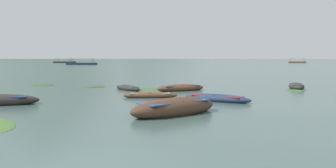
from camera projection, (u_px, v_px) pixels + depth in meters
name	position (u px, v px, depth m)	size (l,w,h in m)	color
ground_plane	(195.00, 59.00, 1499.99)	(6000.00, 6000.00, 0.00)	#425B56
mountain_1	(35.00, 8.00, 1973.51)	(1355.93, 1355.93, 541.06)	#56665B
mountain_2	(135.00, 37.00, 1630.69)	(712.89, 712.89, 189.03)	#4C5B56
rowboat_0	(175.00, 108.00, 15.63)	(4.30, 4.38, 0.89)	#4C3323
rowboat_1	(296.00, 86.00, 28.56)	(1.47, 3.36, 0.59)	#2D2826
rowboat_3	(181.00, 88.00, 26.96)	(3.94, 3.07, 0.60)	brown
rowboat_5	(150.00, 95.00, 22.16)	(3.37, 1.15, 0.43)	brown
rowboat_7	(128.00, 88.00, 27.43)	(2.72, 3.00, 0.47)	#2D2826
rowboat_8	(217.00, 98.00, 20.36)	(4.05, 3.05, 0.50)	navy
ferry_0	(82.00, 64.00, 129.56)	(10.41, 4.06, 2.54)	navy
ferry_1	(64.00, 62.00, 178.13)	(10.57, 4.31, 2.54)	#2D2826
ferry_2	(297.00, 62.00, 177.22)	(8.45, 4.17, 2.54)	brown
weed_patch_0	(149.00, 90.00, 27.74)	(3.46, 1.81, 0.14)	#38662D
weed_patch_1	(295.00, 91.00, 26.79)	(1.48, 1.86, 0.14)	#38662D
weed_patch_4	(95.00, 87.00, 30.00)	(2.02, 1.12, 0.14)	#2D5628
weed_patch_5	(43.00, 85.00, 32.08)	(1.92, 2.04, 0.14)	#2D5628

